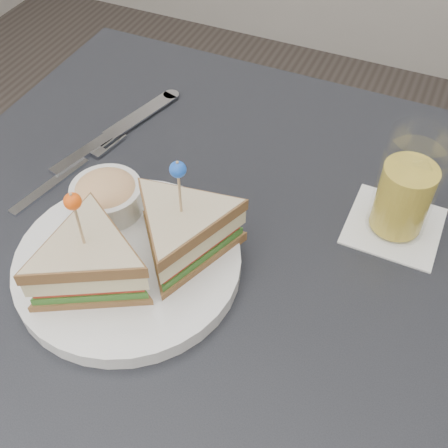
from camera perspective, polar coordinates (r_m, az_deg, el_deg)
table at (r=0.71m, az=-1.08°, el=-7.18°), size 0.80×0.80×0.75m
plate_meal at (r=0.62m, az=-9.35°, el=-2.06°), size 0.29×0.27×0.15m
cutlery_fork at (r=0.78m, az=-14.90°, el=5.68°), size 0.06×0.19×0.01m
cutlery_knife at (r=0.82m, az=-11.15°, el=9.04°), size 0.08×0.24×0.01m
drink_set at (r=0.67m, az=17.98°, el=3.33°), size 0.11×0.11×0.14m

